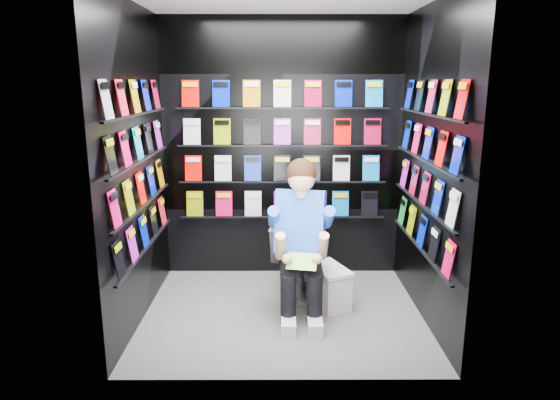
{
  "coord_description": "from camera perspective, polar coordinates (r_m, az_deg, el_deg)",
  "views": [
    {
      "loc": [
        -0.04,
        -4.01,
        1.97
      ],
      "look_at": [
        -0.03,
        0.15,
        0.98
      ],
      "focal_mm": 32.0,
      "sensor_mm": 36.0,
      "label": 1
    }
  ],
  "objects": [
    {
      "name": "comics_back",
      "position": [
        5.03,
        0.26,
        5.74
      ],
      "size": [
        2.1,
        0.06,
        1.37
      ],
      "primitive_type": null,
      "color": "#E50A5D",
      "rests_on": "wall_back"
    },
    {
      "name": "comics_right",
      "position": [
        4.24,
        16.39,
        3.77
      ],
      "size": [
        0.06,
        1.7,
        1.37
      ],
      "primitive_type": null,
      "color": "#E50A5D",
      "rests_on": "wall_right"
    },
    {
      "name": "longbox_lid",
      "position": [
        4.51,
        5.62,
        -7.83
      ],
      "size": [
        0.42,
        0.53,
        0.03
      ],
      "primitive_type": "cube",
      "rotation": [
        0.0,
        0.0,
        0.39
      ],
      "color": "white",
      "rests_on": "longbox"
    },
    {
      "name": "comics_left",
      "position": [
        4.22,
        -15.75,
        3.77
      ],
      "size": [
        0.06,
        1.7,
        1.37
      ],
      "primitive_type": null,
      "color": "#E50A5D",
      "rests_on": "wall_left"
    },
    {
      "name": "floor",
      "position": [
        4.47,
        0.34,
        -12.8
      ],
      "size": [
        2.4,
        2.4,
        0.0
      ],
      "primitive_type": "plane",
      "color": "#5C5C5A",
      "rests_on": "ground"
    },
    {
      "name": "wall_back",
      "position": [
        5.06,
        0.26,
        5.73
      ],
      "size": [
        2.4,
        0.04,
        2.6
      ],
      "primitive_type": "cube",
      "color": "black",
      "rests_on": "floor"
    },
    {
      "name": "wall_front",
      "position": [
        3.09,
        0.53,
        0.78
      ],
      "size": [
        2.4,
        0.04,
        2.6
      ],
      "primitive_type": "cube",
      "color": "black",
      "rests_on": "floor"
    },
    {
      "name": "wall_right",
      "position": [
        4.25,
        16.78,
        3.7
      ],
      "size": [
        0.04,
        2.0,
        2.6
      ],
      "primitive_type": "cube",
      "color": "black",
      "rests_on": "floor"
    },
    {
      "name": "longbox",
      "position": [
        4.58,
        5.57,
        -9.95
      ],
      "size": [
        0.39,
        0.5,
        0.33
      ],
      "primitive_type": "cube",
      "rotation": [
        0.0,
        0.0,
        0.39
      ],
      "color": "white",
      "rests_on": "floor"
    },
    {
      "name": "toilet",
      "position": [
        4.76,
        2.1,
        -6.36
      ],
      "size": [
        0.56,
        0.82,
        0.73
      ],
      "primitive_type": "imported",
      "rotation": [
        0.0,
        0.0,
        2.95
      ],
      "color": "white",
      "rests_on": "floor"
    },
    {
      "name": "held_comic",
      "position": [
        4.0,
        2.53,
        -7.03
      ],
      "size": [
        0.26,
        0.18,
        0.1
      ],
      "primitive_type": "cube",
      "rotation": [
        -0.96,
        0.0,
        -0.19
      ],
      "color": "green",
      "rests_on": "reader"
    },
    {
      "name": "reader",
      "position": [
        4.26,
        2.35,
        -2.65
      ],
      "size": [
        0.71,
        0.91,
        1.51
      ],
      "primitive_type": null,
      "rotation": [
        0.0,
        0.0,
        -0.19
      ],
      "color": "blue",
      "rests_on": "toilet"
    },
    {
      "name": "wall_left",
      "position": [
        4.23,
        -16.14,
        3.69
      ],
      "size": [
        0.04,
        2.0,
        2.6
      ],
      "primitive_type": "cube",
      "color": "black",
      "rests_on": "floor"
    }
  ]
}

